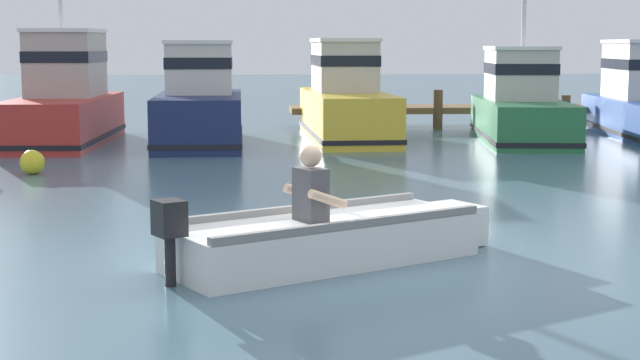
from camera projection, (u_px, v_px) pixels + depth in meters
name	position (u px, v px, depth m)	size (l,w,h in m)	color
ground_plane	(343.00, 253.00, 10.02)	(120.00, 120.00, 0.00)	slate
wooden_dock	(557.00, 108.00, 25.44)	(14.03, 1.64, 1.10)	brown
rowboat_with_person	(329.00, 238.00, 9.57)	(3.45, 2.48, 1.19)	white
moored_boat_red	(64.00, 101.00, 21.05)	(2.04, 5.20, 4.30)	#B72D28
moored_boat_navy	(200.00, 106.00, 20.84)	(1.83, 4.77, 2.23)	#19234C
moored_boat_yellow	(346.00, 101.00, 22.08)	(1.88, 5.50, 2.28)	gold
moored_boat_green	(521.00, 106.00, 21.56)	(2.35, 5.05, 3.62)	#287042
mooring_buoy	(32.00, 162.00, 16.08)	(0.41, 0.41, 0.41)	yellow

